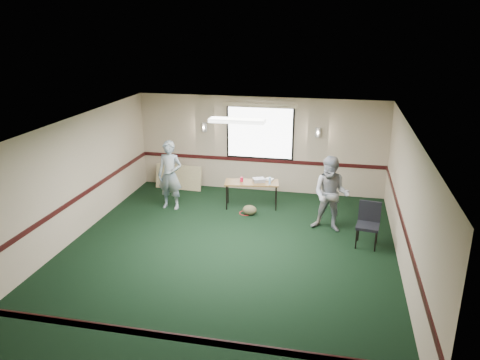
% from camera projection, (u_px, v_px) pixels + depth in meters
% --- Properties ---
extents(ground, '(8.00, 8.00, 0.00)m').
position_uv_depth(ground, '(227.00, 253.00, 9.89)').
color(ground, black).
rests_on(ground, ground).
extents(room_shell, '(8.00, 8.02, 8.00)m').
position_uv_depth(room_shell, '(247.00, 155.00, 11.35)').
color(room_shell, tan).
rests_on(room_shell, ground).
extents(folding_table, '(1.46, 0.76, 0.69)m').
position_uv_depth(folding_table, '(252.00, 184.00, 12.14)').
color(folding_table, '#533217').
rests_on(folding_table, ground).
extents(projector, '(0.36, 0.34, 0.10)m').
position_uv_depth(projector, '(259.00, 180.00, 12.12)').
color(projector, gray).
rests_on(projector, folding_table).
extents(game_console, '(0.23, 0.20, 0.05)m').
position_uv_depth(game_console, '(270.00, 179.00, 12.26)').
color(game_console, silver).
rests_on(game_console, folding_table).
extents(red_cup, '(0.08, 0.08, 0.12)m').
position_uv_depth(red_cup, '(242.00, 179.00, 12.15)').
color(red_cup, red).
rests_on(red_cup, folding_table).
extents(water_bottle, '(0.06, 0.06, 0.19)m').
position_uv_depth(water_bottle, '(270.00, 181.00, 11.91)').
color(water_bottle, '#99CBFB').
rests_on(water_bottle, folding_table).
extents(duffel_bag, '(0.37, 0.28, 0.25)m').
position_uv_depth(duffel_bag, '(250.00, 210.00, 11.80)').
color(duffel_bag, '#4E4B2D').
rests_on(duffel_bag, ground).
extents(cable_coil, '(0.37, 0.37, 0.02)m').
position_uv_depth(cable_coil, '(246.00, 213.00, 11.93)').
color(cable_coil, red).
rests_on(cable_coil, ground).
extents(folded_table, '(1.39, 0.28, 0.71)m').
position_uv_depth(folded_table, '(179.00, 177.00, 13.57)').
color(folded_table, tan).
rests_on(folded_table, ground).
extents(conference_chair, '(0.54, 0.55, 0.97)m').
position_uv_depth(conference_chair, '(369.00, 220.00, 10.11)').
color(conference_chair, black).
rests_on(conference_chair, ground).
extents(person_left, '(0.68, 0.47, 1.80)m').
position_uv_depth(person_left, '(170.00, 175.00, 12.01)').
color(person_left, '#395A7E').
rests_on(person_left, ground).
extents(person_right, '(0.97, 0.82, 1.78)m').
position_uv_depth(person_right, '(331.00, 194.00, 10.71)').
color(person_right, '#7B94C0').
rests_on(person_right, ground).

